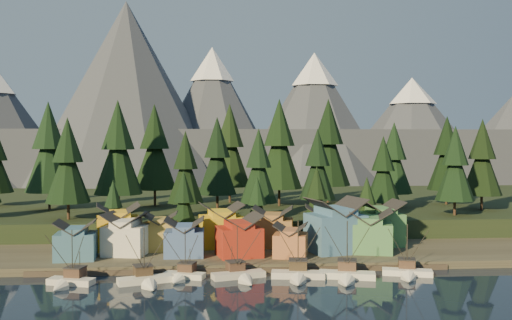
{
  "coord_description": "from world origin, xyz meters",
  "views": [
    {
      "loc": [
        -5.67,
        -91.72,
        25.09
      ],
      "look_at": [
        3.93,
        30.0,
        20.83
      ],
      "focal_mm": 40.0,
      "sensor_mm": 36.0,
      "label": 1
    }
  ],
  "objects": [
    {
      "name": "shore_strip",
      "position": [
        0.0,
        40.0,
        0.75
      ],
      "size": [
        400.0,
        50.0,
        1.5
      ],
      "primitive_type": "cube",
      "color": "#343026",
      "rests_on": "ground"
    },
    {
      "name": "boat_2",
      "position": [
        -10.85,
        10.91,
        1.97
      ],
      "size": [
        8.11,
        8.62,
        9.87
      ],
      "rotation": [
        0.0,
        0.0,
        -0.32
      ],
      "color": "silver",
      "rests_on": "ground"
    },
    {
      "name": "tree_hill_8",
      "position": [
        14.0,
        72.0,
        23.0
      ],
      "size": [
        13.34,
        13.34,
        31.09
      ],
      "color": "#332319",
      "rests_on": "hillside"
    },
    {
      "name": "tree_hill_11",
      "position": [
        38.0,
        50.0,
        17.03
      ],
      "size": [
        8.67,
        8.67,
        20.19
      ],
      "color": "#332319",
      "rests_on": "hillside"
    },
    {
      "name": "tree_hill_3",
      "position": [
        -30.0,
        60.0,
        22.24
      ],
      "size": [
        12.75,
        12.75,
        29.7
      ],
      "color": "#332319",
      "rests_on": "hillside"
    },
    {
      "name": "mountain_ridge",
      "position": [
        -4.2,
        213.59,
        26.06
      ],
      "size": [
        560.0,
        190.0,
        90.0
      ],
      "color": "#484C5D",
      "rests_on": "ground"
    },
    {
      "name": "tree_hill_7",
      "position": [
        6.0,
        48.0,
        18.05
      ],
      "size": [
        9.46,
        9.46,
        22.04
      ],
      "color": "#332319",
      "rests_on": "hillside"
    },
    {
      "name": "house_front_1",
      "position": [
        -23.22,
        26.76,
        6.03
      ],
      "size": [
        9.68,
        9.41,
        8.62
      ],
      "rotation": [
        0.0,
        0.0,
        -0.19
      ],
      "color": "silver",
      "rests_on": "shore_strip"
    },
    {
      "name": "boat_0",
      "position": [
        -30.27,
        7.8,
        2.11
      ],
      "size": [
        8.66,
        9.2,
        10.56
      ],
      "rotation": [
        0.0,
        0.0,
        -0.27
      ],
      "color": "beige",
      "rests_on": "ground"
    },
    {
      "name": "boat_6",
      "position": [
        30.31,
        9.71,
        1.98
      ],
      "size": [
        9.67,
        10.1,
        10.56
      ],
      "rotation": [
        0.0,
        0.0,
        -0.28
      ],
      "color": "white",
      "rests_on": "ground"
    },
    {
      "name": "tree_hill_15",
      "position": [
        0.0,
        82.0,
        22.56
      ],
      "size": [
        13.0,
        13.0,
        30.29
      ],
      "color": "#332319",
      "rests_on": "hillside"
    },
    {
      "name": "house_back_0",
      "position": [
        -25.81,
        33.07,
        6.62
      ],
      "size": [
        10.44,
        10.16,
        9.76
      ],
      "rotation": [
        0.0,
        0.0,
        0.19
      ],
      "color": "gold",
      "rests_on": "shore_strip"
    },
    {
      "name": "boat_4",
      "position": [
        9.9,
        9.24,
        2.17
      ],
      "size": [
        10.27,
        10.92,
        11.47
      ],
      "rotation": [
        0.0,
        0.0,
        -0.15
      ],
      "color": "beige",
      "rests_on": "ground"
    },
    {
      "name": "house_front_6",
      "position": [
        27.59,
        25.29,
        6.27
      ],
      "size": [
        10.93,
        10.57,
        9.09
      ],
      "rotation": [
        0.0,
        0.0,
        -0.25
      ],
      "color": "#427B47",
      "rests_on": "shore_strip"
    },
    {
      "name": "house_back_2",
      "position": [
        -3.44,
        33.95,
        6.56
      ],
      "size": [
        10.25,
        9.63,
        9.64
      ],
      "rotation": [
        0.0,
        0.0,
        0.16
      ],
      "color": "gold",
      "rests_on": "shore_strip"
    },
    {
      "name": "tree_hill_2",
      "position": [
        -40.0,
        48.0,
        19.47
      ],
      "size": [
        10.58,
        10.58,
        24.64
      ],
      "color": "#332319",
      "rests_on": "hillside"
    },
    {
      "name": "boat_1",
      "position": [
        -16.99,
        7.66,
        1.99
      ],
      "size": [
        10.16,
        10.56,
        10.78
      ],
      "rotation": [
        0.0,
        0.0,
        0.32
      ],
      "color": "beige",
      "rests_on": "ground"
    },
    {
      "name": "tree_hill_10",
      "position": [
        30.0,
        80.0,
        23.35
      ],
      "size": [
        13.62,
        13.62,
        31.74
      ],
      "color": "#332319",
      "rests_on": "hillside"
    },
    {
      "name": "tree_shore_0",
      "position": [
        -28.0,
        40.0,
        9.45
      ],
      "size": [
        6.25,
        6.25,
        14.57
      ],
      "color": "#332319",
      "rests_on": "shore_strip"
    },
    {
      "name": "tree_shore_4",
      "position": [
        31.0,
        40.0,
        9.7
      ],
      "size": [
        6.45,
        6.45,
        15.02
      ],
      "color": "#332319",
      "rests_on": "shore_strip"
    },
    {
      "name": "boat_5",
      "position": [
        18.59,
        8.18,
        2.14
      ],
      "size": [
        10.86,
        11.38,
        11.54
      ],
      "rotation": [
        0.0,
        0.0,
        -0.25
      ],
      "color": "white",
      "rests_on": "ground"
    },
    {
      "name": "house_back_4",
      "position": [
        19.59,
        34.57,
        6.13
      ],
      "size": [
        9.25,
        8.98,
        8.82
      ],
      "rotation": [
        0.0,
        0.0,
        -0.16
      ],
      "color": "silver",
      "rests_on": "shore_strip"
    },
    {
      "name": "tree_hill_9",
      "position": [
        22.0,
        55.0,
        18.09
      ],
      "size": [
        9.5,
        9.5,
        22.12
      ],
      "color": "#332319",
      "rests_on": "hillside"
    },
    {
      "name": "hillside",
      "position": [
        0.0,
        90.0,
        3.0
      ],
      "size": [
        420.0,
        100.0,
        6.0
      ],
      "primitive_type": "cube",
      "color": "black",
      "rests_on": "ground"
    },
    {
      "name": "house_front_2",
      "position": [
        -11.15,
        24.58,
        5.54
      ],
      "size": [
        7.92,
        7.98,
        7.68
      ],
      "rotation": [
        0.0,
        0.0,
        -0.01
      ],
      "color": "#3E5B94",
      "rests_on": "shore_strip"
    },
    {
      "name": "ground",
      "position": [
        0.0,
        0.0,
        0.0
      ],
      "size": [
        500.0,
        500.0,
        0.0
      ],
      "primitive_type": "plane",
      "color": "black",
      "rests_on": "ground"
    },
    {
      "name": "house_front_3",
      "position": [
        -0.07,
        23.19,
        6.01
      ],
      "size": [
        9.96,
        9.66,
        8.58
      ],
      "rotation": [
        0.0,
        0.0,
        0.22
      ],
      "color": "maroon",
      "rests_on": "shore_strip"
    },
    {
      "name": "tree_hill_6",
      "position": [
        -4.0,
        65.0,
        19.97
      ],
      "size": [
        10.97,
        10.97,
        25.55
      ],
      "color": "#332319",
      "rests_on": "hillside"
    },
    {
      "name": "house_front_4",
      "position": [
        10.31,
        22.0,
        5.03
      ],
      "size": [
        8.07,
        8.45,
        6.72
      ],
      "rotation": [
        0.0,
        0.0,
        -0.25
      ],
      "color": "#A36139",
      "rests_on": "shore_strip"
    },
    {
      "name": "house_front_0",
      "position": [
        -32.43,
        22.7,
        5.53
      ],
      "size": [
        8.19,
        7.8,
        7.68
      ],
      "rotation": [
        0.0,
        0.0,
        0.07
      ],
      "color": "#35607D",
      "rests_on": "shore_strip"
    },
    {
      "name": "house_back_3",
      "position": [
        7.92,
        33.17,
        6.15
      ],
      "size": [
        9.91,
        9.13,
        8.86
      ],
      "rotation": [
        0.0,
        0.0,
        -0.17
      ],
      "color": "olive",
      "rests_on": "shore_strip"
    },
    {
      "name": "tree_shore_3",
      "position": [
        19.0,
        40.0,
        11.12
      ],
      "size": [
        7.56,
        7.56,
        17.61
      ],
      "color": "#332319",
      "rests_on": "shore_strip"
    },
    {
      "name": "tree_hill_14",
      "position": [
        64.0,
        72.0,
        20.37
      ],
      "size": [
        11.29,
        11.29,
        26.29
      ],
      "color": "#332319",
      "rests_on": "hillside"
    },
    {
      "name": "house_back_5",
      "position": [
        32.37,
        33.35,
        6.74
      ],
      "size": [
        9.2,
        9.31,
        9.99
      ],
      "rotation": [
        0.0,
        0.0,
        0.04
      ],
      "color": "#437C45",
      "rests_on": "shore_strip"
    },
    {
      "name": "boat_3",
      "position": [
        -0.45,
        10.03,
        1.89
      ],
      "size": [
        10.36,
        10.81,
        10.48
      ],
      "rotation": [
        0.0,
        0.0,
        0.28
      ],
      "color": "beige",
      "rests_on": "ground"
    },
    {
      "name": "tree_shore_1",
      "position": [
        -12.0,
        40.0,
        10.57
      ],
      "size": [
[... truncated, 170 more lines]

